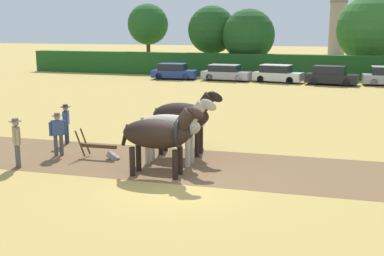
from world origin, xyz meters
TOP-DOWN VIEW (x-y plane):
  - ground_plane at (0.00, 0.00)m, footprint 240.00×240.00m
  - plowed_furrow_strip at (-4.35, 1.96)m, footprint 22.39×5.33m
  - hedgerow at (0.00, 33.31)m, footprint 56.15×1.45m
  - tree_far_left at (-16.79, 37.66)m, footprint 4.53×4.53m
  - tree_left at (-9.09, 36.59)m, footprint 5.01×5.01m
  - tree_center_left at (-4.95, 35.53)m, footprint 5.27×5.27m
  - tree_center at (6.67, 37.94)m, footprint 6.59×6.59m
  - draft_horse_lead_left at (-0.85, 0.74)m, footprint 2.83×1.09m
  - draft_horse_lead_right at (-0.90, 2.13)m, footprint 2.92×0.95m
  - draft_horse_trail_left at (-0.98, 3.51)m, footprint 2.81×1.13m
  - plow at (-3.58, 2.00)m, footprint 1.64×0.48m
  - farmer_at_plow at (-5.30, 1.88)m, footprint 0.47×0.48m
  - farmer_beside_team at (-0.87, 5.30)m, footprint 0.47×0.49m
  - farmer_onlooker_left at (-5.75, 0.13)m, footprint 0.50×0.49m
  - farmer_onlooker_right at (-6.06, 3.64)m, footprint 0.41×0.60m
  - parked_car_far_left at (-10.65, 29.15)m, footprint 4.21×2.14m
  - parked_car_left at (-5.73, 29.34)m, footprint 4.45×2.06m
  - parked_car_center_left at (-1.11, 29.33)m, footprint 4.43×2.47m
  - parked_car_center at (3.44, 28.78)m, footprint 4.39×2.28m

SIDE VIEW (x-z plane):
  - ground_plane at x=0.00m, z-range 0.00..0.00m
  - plowed_furrow_strip at x=-4.35m, z-range 0.00..0.01m
  - plow at x=-3.58m, z-range -0.24..0.88m
  - parked_car_left at x=-5.73m, z-range -0.02..1.43m
  - parked_car_far_left at x=-10.65m, z-range -0.03..1.43m
  - parked_car_center_left at x=-1.11m, z-range -0.03..1.51m
  - parked_car_center at x=3.44m, z-range -0.04..1.55m
  - farmer_at_plow at x=-5.30m, z-range 0.12..1.73m
  - farmer_onlooker_right at x=-6.06m, z-range 0.12..1.75m
  - farmer_beside_team at x=-0.87m, z-range 0.13..1.78m
  - farmer_onlooker_left at x=-5.75m, z-range 0.14..1.83m
  - hedgerow at x=0.00m, z-range 0.00..2.24m
  - draft_horse_lead_right at x=-0.90m, z-range 0.13..2.53m
  - draft_horse_lead_left at x=-0.85m, z-range 0.18..2.53m
  - draft_horse_trail_left at x=-0.98m, z-range 0.21..2.69m
  - tree_center_left at x=-4.95m, z-range 0.66..7.25m
  - tree_left at x=-9.09m, z-range 0.98..7.98m
  - tree_center at x=6.67m, z-range 0.63..8.50m
  - tree_far_left at x=-16.79m, z-range 1.40..8.77m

